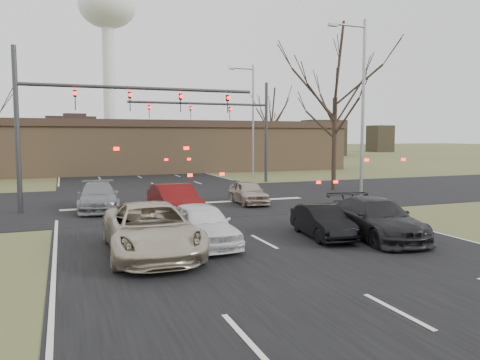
# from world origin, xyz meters

# --- Properties ---
(ground) EXTENTS (360.00, 360.00, 0.00)m
(ground) POSITION_xyz_m (0.00, 0.00, 0.00)
(ground) COLOR #50552D
(ground) RESTS_ON ground
(road_main) EXTENTS (14.00, 300.00, 0.02)m
(road_main) POSITION_xyz_m (0.00, 60.00, 0.01)
(road_main) COLOR black
(road_main) RESTS_ON ground
(road_cross) EXTENTS (200.00, 14.00, 0.02)m
(road_cross) POSITION_xyz_m (0.00, 15.00, 0.01)
(road_cross) COLOR black
(road_cross) RESTS_ON ground
(building) EXTENTS (42.40, 10.40, 5.30)m
(building) POSITION_xyz_m (2.00, 38.00, 2.67)
(building) COLOR #8F6F4D
(building) RESTS_ON ground
(water_tower) EXTENTS (15.00, 15.00, 44.50)m
(water_tower) POSITION_xyz_m (6.00, 120.00, 35.47)
(water_tower) COLOR silver
(water_tower) RESTS_ON ground
(mast_arm_near) EXTENTS (12.12, 0.24, 8.00)m
(mast_arm_near) POSITION_xyz_m (-5.23, 13.00, 5.07)
(mast_arm_near) COLOR #383A3D
(mast_arm_near) RESTS_ON ground
(mast_arm_far) EXTENTS (11.12, 0.24, 8.00)m
(mast_arm_far) POSITION_xyz_m (6.18, 23.00, 5.02)
(mast_arm_far) COLOR #383A3D
(mast_arm_far) RESTS_ON ground
(streetlight_right_near) EXTENTS (2.34, 0.25, 10.00)m
(streetlight_right_near) POSITION_xyz_m (8.82, 10.00, 5.59)
(streetlight_right_near) COLOR gray
(streetlight_right_near) RESTS_ON ground
(streetlight_right_far) EXTENTS (2.34, 0.25, 10.00)m
(streetlight_right_far) POSITION_xyz_m (9.32, 27.00, 5.59)
(streetlight_right_far) COLOR gray
(streetlight_right_far) RESTS_ON ground
(tree_right_near) EXTENTS (6.90, 6.90, 11.50)m
(tree_right_near) POSITION_xyz_m (11.00, 16.00, 8.90)
(tree_right_near) COLOR black
(tree_right_near) RESTS_ON ground
(tree_right_far) EXTENTS (5.40, 5.40, 9.00)m
(tree_right_far) POSITION_xyz_m (15.00, 35.00, 6.96)
(tree_right_far) COLOR black
(tree_right_far) RESTS_ON ground
(car_silver_suv) EXTENTS (2.84, 5.87, 1.61)m
(car_silver_suv) POSITION_xyz_m (-4.00, 2.74, 0.80)
(car_silver_suv) COLOR #BFB19A
(car_silver_suv) RESTS_ON ground
(car_white_sedan) EXTENTS (1.89, 4.32, 1.45)m
(car_white_sedan) POSITION_xyz_m (-2.16, 3.35, 0.72)
(car_white_sedan) COLOR white
(car_white_sedan) RESTS_ON ground
(car_black_hatch) EXTENTS (1.71, 3.73, 1.19)m
(car_black_hatch) POSITION_xyz_m (2.33, 2.97, 0.59)
(car_black_hatch) COLOR black
(car_black_hatch) RESTS_ON ground
(car_charcoal_sedan) EXTENTS (2.66, 5.22, 1.45)m
(car_charcoal_sedan) POSITION_xyz_m (4.11, 2.18, 0.73)
(car_charcoal_sedan) COLOR black
(car_charcoal_sedan) RESTS_ON ground
(car_grey_ahead) EXTENTS (2.26, 4.93, 1.40)m
(car_grey_ahead) POSITION_xyz_m (-4.91, 12.50, 0.70)
(car_grey_ahead) COLOR gray
(car_grey_ahead) RESTS_ON ground
(car_red_ahead) EXTENTS (1.79, 4.72, 1.54)m
(car_red_ahead) POSITION_xyz_m (-1.82, 8.85, 0.77)
(car_red_ahead) COLOR #5B0D0D
(car_red_ahead) RESTS_ON ground
(car_silver_ahead) EXTENTS (1.68, 3.78, 1.26)m
(car_silver_ahead) POSITION_xyz_m (3.00, 11.92, 0.63)
(car_silver_ahead) COLOR #B1A28F
(car_silver_ahead) RESTS_ON ground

